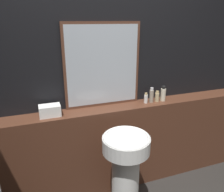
# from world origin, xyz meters

# --- Properties ---
(wall_back) EXTENTS (8.00, 0.06, 2.50)m
(wall_back) POSITION_xyz_m (0.00, 1.43, 1.25)
(wall_back) COLOR black
(wall_back) RESTS_ON ground_plane
(vanity_counter) EXTENTS (2.99, 0.23, 0.94)m
(vanity_counter) POSITION_xyz_m (0.00, 1.28, 0.47)
(vanity_counter) COLOR #512D1E
(vanity_counter) RESTS_ON ground_plane
(pedestal_sink) EXTENTS (0.40, 0.40, 0.88)m
(pedestal_sink) POSITION_xyz_m (-0.10, 0.82, 0.53)
(pedestal_sink) COLOR white
(pedestal_sink) RESTS_ON ground_plane
(mirror) EXTENTS (0.76, 0.03, 0.82)m
(mirror) POSITION_xyz_m (-0.12, 1.38, 1.35)
(mirror) COLOR #563323
(mirror) RESTS_ON vanity_counter
(towel_stack) EXTENTS (0.19, 0.12, 0.10)m
(towel_stack) POSITION_xyz_m (-0.66, 1.28, 0.99)
(towel_stack) COLOR white
(towel_stack) RESTS_ON vanity_counter
(shampoo_bottle) EXTENTS (0.04, 0.04, 0.11)m
(shampoo_bottle) POSITION_xyz_m (0.32, 1.28, 0.99)
(shampoo_bottle) COLOR white
(shampoo_bottle) RESTS_ON vanity_counter
(conditioner_bottle) EXTENTS (0.04, 0.04, 0.16)m
(conditioner_bottle) POSITION_xyz_m (0.38, 1.28, 1.02)
(conditioner_bottle) COLOR gray
(conditioner_bottle) RESTS_ON vanity_counter
(lotion_bottle) EXTENTS (0.05, 0.05, 0.12)m
(lotion_bottle) POSITION_xyz_m (0.45, 1.28, 1.00)
(lotion_bottle) COLOR #C6B284
(lotion_bottle) RESTS_ON vanity_counter
(body_wash_bottle) EXTENTS (0.05, 0.05, 0.16)m
(body_wash_bottle) POSITION_xyz_m (0.53, 1.28, 1.02)
(body_wash_bottle) COLOR beige
(body_wash_bottle) RESTS_ON vanity_counter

